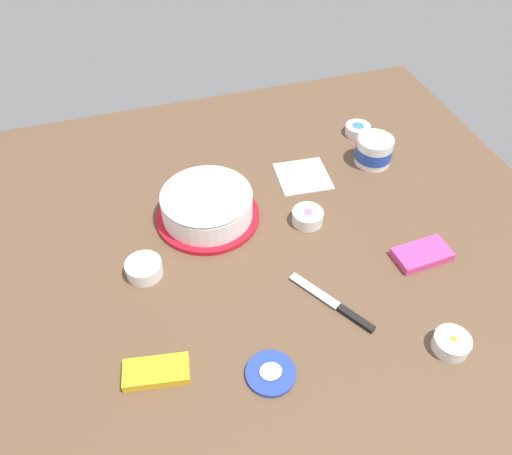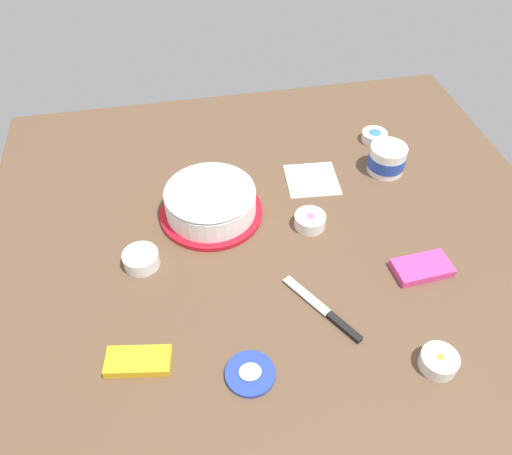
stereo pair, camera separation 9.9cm
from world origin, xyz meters
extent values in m
plane|color=brown|center=(0.00, 0.00, 0.00)|extent=(1.54, 1.54, 0.00)
cylinder|color=red|center=(-0.16, 0.17, 0.01)|extent=(0.28, 0.28, 0.01)
cylinder|color=brown|center=(-0.16, 0.17, 0.04)|extent=(0.23, 0.23, 0.05)
cylinder|color=white|center=(-0.16, 0.17, 0.05)|extent=(0.25, 0.25, 0.06)
ellipsoid|color=white|center=(-0.16, 0.17, 0.08)|extent=(0.25, 0.25, 0.03)
cylinder|color=white|center=(0.38, 0.26, 0.04)|extent=(0.11, 0.11, 0.09)
cylinder|color=#2347B2|center=(0.38, 0.26, 0.04)|extent=(0.11, 0.11, 0.04)
cylinder|color=white|center=(0.38, 0.26, 0.08)|extent=(0.09, 0.09, 0.01)
cylinder|color=#233DAD|center=(-0.15, -0.33, 0.01)|extent=(0.11, 0.11, 0.01)
ellipsoid|color=white|center=(-0.15, -0.33, 0.01)|extent=(0.05, 0.04, 0.01)
cube|color=silver|center=(0.02, -0.16, 0.01)|extent=(0.09, 0.13, 0.00)
cube|color=black|center=(0.08, -0.26, 0.01)|extent=(0.06, 0.09, 0.01)
cylinder|color=white|center=(0.25, -0.39, 0.02)|extent=(0.08, 0.08, 0.04)
cylinder|color=orange|center=(0.25, -0.39, 0.02)|extent=(0.07, 0.07, 0.01)
ellipsoid|color=orange|center=(0.25, -0.39, 0.03)|extent=(0.06, 0.06, 0.02)
cylinder|color=white|center=(-0.36, 0.02, 0.02)|extent=(0.09, 0.09, 0.04)
cylinder|color=#B251C6|center=(-0.36, 0.02, 0.02)|extent=(0.08, 0.08, 0.01)
ellipsoid|color=#B251C6|center=(-0.36, 0.02, 0.03)|extent=(0.06, 0.06, 0.02)
cylinder|color=white|center=(0.40, 0.41, 0.02)|extent=(0.08, 0.08, 0.03)
cylinder|color=blue|center=(0.40, 0.41, 0.02)|extent=(0.07, 0.07, 0.01)
ellipsoid|color=blue|center=(0.40, 0.41, 0.02)|extent=(0.06, 0.06, 0.02)
cylinder|color=white|center=(0.09, 0.07, 0.02)|extent=(0.08, 0.08, 0.04)
cylinder|color=pink|center=(0.09, 0.07, 0.02)|extent=(0.07, 0.07, 0.01)
ellipsoid|color=pink|center=(0.09, 0.07, 0.03)|extent=(0.06, 0.06, 0.02)
cube|color=yellow|center=(-0.37, -0.26, 0.01)|extent=(0.15, 0.09, 0.02)
cube|color=#E53D8E|center=(0.33, -0.14, 0.01)|extent=(0.15, 0.09, 0.02)
cube|color=white|center=(0.15, 0.25, 0.00)|extent=(0.16, 0.16, 0.01)
camera|label=1|loc=(-0.33, -0.83, 0.98)|focal=35.68mm
camera|label=2|loc=(-0.23, -0.85, 0.98)|focal=35.68mm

